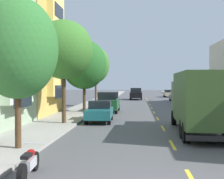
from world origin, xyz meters
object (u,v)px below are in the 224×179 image
parked_hatchback_teal (100,111)px  parked_suv_forest (108,102)px  street_tree_nearest (18,48)px  moving_black_sedan (136,94)px  parked_sedan_champagne (169,93)px  parked_pickup_burgundy (185,99)px  street_tree_third (84,64)px  parked_motorcycle (29,164)px  street_tree_farthest (96,65)px  parked_hatchback_charcoal (176,96)px  street_tree_second (64,50)px  delivery_box_truck (199,99)px

parked_hatchback_teal → parked_suv_forest: parked_suv_forest is taller
street_tree_nearest → moving_black_sedan: 38.74m
parked_suv_forest → parked_sedan_champagne: size_ratio=1.07×
parked_pickup_burgundy → street_tree_third: bearing=-135.6°
street_tree_nearest → moving_black_sedan: size_ratio=1.27×
parked_sedan_champagne → parked_motorcycle: 51.70m
street_tree_farthest → parked_motorcycle: 26.94m
parked_hatchback_teal → parked_hatchback_charcoal: (8.47, 25.12, 0.00)m
street_tree_second → moving_black_sedan: bearing=81.4°
delivery_box_truck → parked_pickup_burgundy: bearing=83.2°
street_tree_third → parked_hatchback_charcoal: 22.27m
delivery_box_truck → parked_suv_forest: bearing=117.2°
street_tree_nearest → parked_suv_forest: size_ratio=1.27×
street_tree_third → delivery_box_truck: 13.60m
street_tree_second → parked_hatchback_charcoal: size_ratio=1.67×
street_tree_nearest → parked_motorcycle: bearing=-63.4°
street_tree_farthest → parked_hatchback_teal: size_ratio=1.69×
parked_suv_forest → parked_motorcycle: (-0.43, -20.13, -0.58)m
parked_hatchback_charcoal → parked_pickup_burgundy: 8.72m
street_tree_farthest → moving_black_sedan: bearing=73.1°
parked_hatchback_teal → moving_black_sedan: (2.45, 28.76, 0.23)m
street_tree_second → parked_suv_forest: bearing=77.1°
street_tree_third → parked_suv_forest: 4.26m
street_tree_farthest → parked_sedan_champagne: (10.86, 24.36, -4.13)m
street_tree_nearest → parked_hatchback_charcoal: 36.45m
street_tree_nearest → parked_suv_forest: bearing=83.0°
parked_sedan_champagne → moving_black_sedan: bearing=-124.1°
street_tree_third → delivery_box_truck: (8.19, -10.55, -2.54)m
parked_motorcycle → parked_hatchback_teal: bearing=87.8°
street_tree_third → parked_hatchback_teal: 7.29m
street_tree_second → parked_suv_forest: street_tree_second is taller
parked_sedan_champagne → parked_motorcycle: bearing=-100.3°
parked_hatchback_teal → moving_black_sedan: size_ratio=0.84×
street_tree_nearest → parked_hatchback_charcoal: street_tree_nearest is taller
street_tree_third → parked_sedan_champagne: street_tree_third is taller
parked_hatchback_teal → parked_suv_forest: (-0.07, 7.26, 0.23)m
street_tree_farthest → parked_hatchback_charcoal: bearing=47.2°
parked_hatchback_charcoal → moving_black_sedan: bearing=148.9°
street_tree_second → street_tree_third: (-0.00, 7.74, -0.51)m
parked_hatchback_charcoal → parked_pickup_burgundy: bearing=-89.4°
parked_sedan_champagne → parked_motorcycle: parked_sedan_champagne is taller
delivery_box_truck → moving_black_sedan: delivery_box_truck is taller
street_tree_nearest → parked_hatchback_charcoal: size_ratio=1.51×
parked_suv_forest → parked_sedan_champagne: parked_suv_forest is taller
delivery_box_truck → parked_pickup_burgundy: size_ratio=1.54×
street_tree_second → parked_hatchback_teal: size_ratio=1.67×
street_tree_nearest → street_tree_second: bearing=90.0°
street_tree_second → street_tree_third: bearing=90.0°
street_tree_third → street_tree_farthest: (0.00, 7.74, 0.43)m
street_tree_farthest → moving_black_sedan: size_ratio=1.42×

